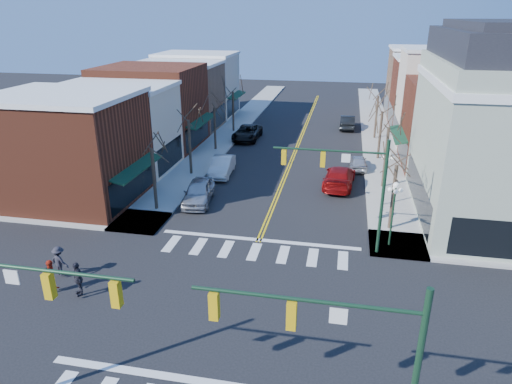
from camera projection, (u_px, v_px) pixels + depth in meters
The scene contains 34 objects.
ground at pixel (230, 312), 22.51m from camera, with size 160.00×160.00×0.00m, color black.
sidewalk_left at pixel (191, 170), 42.28m from camera, with size 3.50×70.00×0.15m, color #9E9B93.
sidewalk_right at pixel (386, 183), 39.13m from camera, with size 3.50×70.00×0.15m, color #9E9B93.
bldg_left_brick_a at pixel (68, 150), 34.53m from camera, with size 10.00×8.50×8.00m, color maroon.
bldg_left_stucco_a at pixel (117, 129), 41.68m from camera, with size 10.00×7.00×7.50m, color beige.
bldg_left_brick_b at pixel (152, 107), 48.78m from camera, with size 10.00×9.00×8.50m, color maroon.
bldg_left_tan at pixel (179, 97), 56.43m from camera, with size 10.00×7.50×7.80m, color #8D694D.
bldg_left_stucco_b at pixel (198, 86), 63.41m from camera, with size 10.00×8.00×8.20m, color beige.
bldg_right_brick_a at pixel (462, 126), 41.69m from camera, with size 10.00×8.50×8.00m, color maroon.
bldg_right_stucco at pixel (448, 100), 48.38m from camera, with size 10.00×7.00×10.00m, color beige.
bldg_right_brick_b at pixel (435, 95), 55.49m from camera, with size 10.00×8.00×8.50m, color maroon.
bldg_right_tan at pixel (426, 83), 62.69m from camera, with size 10.00×8.00×9.00m, color #8D694D.
traffic_mast_near_left at pixel (8, 309), 15.02m from camera, with size 6.60×0.28×7.20m.
traffic_mast_near_right at pixel (350, 355), 13.03m from camera, with size 6.60×0.28×7.20m.
traffic_mast_far_right at pixel (352, 180), 26.51m from camera, with size 6.60×0.28×7.20m.
lamppost_corner at pixel (394, 203), 27.68m from camera, with size 0.36×0.36×4.33m.
lamppost_midblock at pixel (387, 169), 33.60m from camera, with size 0.36×0.36×4.33m.
tree_left_a at pixel (154, 180), 33.16m from camera, with size 0.24×0.24×4.76m, color #382B21.
tree_left_b at pixel (190, 148), 40.40m from camera, with size 0.24×0.24×5.04m, color #382B21.
tree_left_c at pixel (215, 129), 47.78m from camera, with size 0.24×0.24×4.55m, color #382B21.
tree_left_d at pixel (233, 112), 55.00m from camera, with size 0.24×0.24×4.90m, color #382B21.
tree_right_a at pixel (393, 198), 30.16m from camera, with size 0.24×0.24×4.62m, color #382B21.
tree_right_b at pixel (385, 158), 37.35m from camera, with size 0.24×0.24×5.18m, color #382B21.
tree_right_c at pixel (380, 136), 44.70m from camera, with size 0.24×0.24×4.83m, color #382B21.
tree_right_d at pixel (376, 118), 51.96m from camera, with size 0.24×0.24×4.97m, color #382B21.
car_left_near at pixel (198, 192), 35.12m from camera, with size 2.03×5.04×1.72m, color #B0B0B5.
car_left_mid at pixel (222, 166), 41.08m from camera, with size 1.71×4.91×1.62m, color silver.
car_left_far at pixel (247, 133), 52.29m from camera, with size 2.66×5.78×1.61m, color black.
car_right_near at pixel (339, 177), 38.31m from camera, with size 2.38×5.85×1.70m, color maroon.
car_right_mid at pixel (358, 162), 42.61m from camera, with size 1.58×3.93×1.34m, color #B7B8BD.
car_right_far at pixel (348, 122), 57.15m from camera, with size 1.77×5.07×1.67m, color black.
pedestrian_red_b at pixel (52, 275), 23.74m from camera, with size 0.86×0.67×1.76m, color #B02512.
pedestrian_dark_a at pixel (78, 279), 23.36m from camera, with size 1.10×0.46×1.88m, color black.
pedestrian_dark_b at pixel (59, 261), 25.15m from camera, with size 1.12×0.64×1.73m, color black.
Camera 1 is at (4.91, -18.09, 13.88)m, focal length 32.00 mm.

